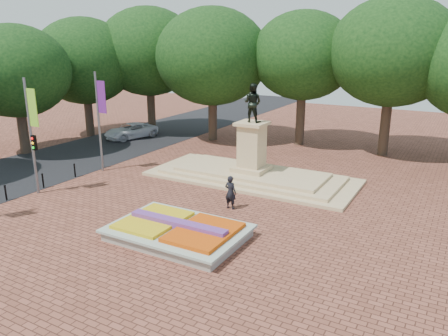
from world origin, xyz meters
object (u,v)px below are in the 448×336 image
(monument, at_px, (251,166))
(pedestrian, at_px, (230,192))
(flower_bed, at_px, (178,231))
(van, at_px, (131,131))

(monument, distance_m, pedestrian, 5.62)
(flower_bed, distance_m, monument, 10.07)
(flower_bed, bearing_deg, pedestrian, 85.84)
(monument, xyz_separation_m, pedestrian, (1.36, -5.45, 0.08))
(van, distance_m, pedestrian, 20.31)
(van, bearing_deg, monument, -2.30)
(flower_bed, height_order, monument, monument)
(van, bearing_deg, flower_bed, -25.51)
(flower_bed, distance_m, van, 22.90)
(monument, height_order, pedestrian, monument)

